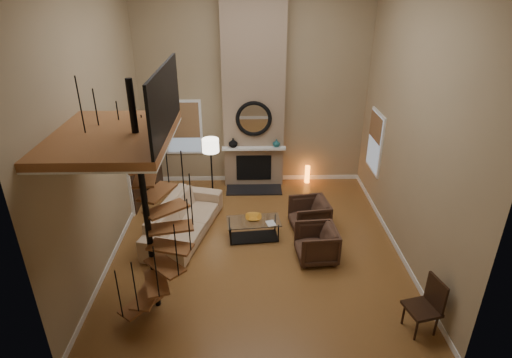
{
  "coord_description": "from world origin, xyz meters",
  "views": [
    {
      "loc": [
        -0.19,
        -7.58,
        5.28
      ],
      "look_at": [
        0.0,
        0.4,
        1.4
      ],
      "focal_mm": 29.37,
      "sensor_mm": 36.0,
      "label": 1
    }
  ],
  "objects_px": {
    "coffee_table": "(254,227)",
    "side_chair": "(427,304)",
    "armchair_far": "(320,244)",
    "accent_lamp": "(307,174)",
    "sofa": "(184,218)",
    "hutch": "(149,156)",
    "floor_lamp": "(211,151)",
    "armchair_near": "(312,215)"
  },
  "relations": [
    {
      "from": "sofa",
      "to": "side_chair",
      "type": "relative_size",
      "value": 2.54
    },
    {
      "from": "armchair_far",
      "to": "coffee_table",
      "type": "relative_size",
      "value": 0.67
    },
    {
      "from": "sofa",
      "to": "armchair_far",
      "type": "height_order",
      "value": "sofa"
    },
    {
      "from": "coffee_table",
      "to": "accent_lamp",
      "type": "relative_size",
      "value": 2.45
    },
    {
      "from": "armchair_near",
      "to": "floor_lamp",
      "type": "relative_size",
      "value": 0.48
    },
    {
      "from": "sofa",
      "to": "armchair_far",
      "type": "distance_m",
      "value": 3.07
    },
    {
      "from": "hutch",
      "to": "floor_lamp",
      "type": "height_order",
      "value": "hutch"
    },
    {
      "from": "armchair_near",
      "to": "side_chair",
      "type": "relative_size",
      "value": 0.83
    },
    {
      "from": "hutch",
      "to": "coffee_table",
      "type": "distance_m",
      "value": 3.79
    },
    {
      "from": "hutch",
      "to": "sofa",
      "type": "xyz_separation_m",
      "value": [
        1.18,
        -2.3,
        -0.55
      ]
    },
    {
      "from": "accent_lamp",
      "to": "side_chair",
      "type": "distance_m",
      "value": 5.65
    },
    {
      "from": "hutch",
      "to": "armchair_near",
      "type": "relative_size",
      "value": 2.34
    },
    {
      "from": "armchair_far",
      "to": "floor_lamp",
      "type": "bearing_deg",
      "value": -141.0
    },
    {
      "from": "coffee_table",
      "to": "side_chair",
      "type": "relative_size",
      "value": 1.21
    },
    {
      "from": "accent_lamp",
      "to": "sofa",
      "type": "bearing_deg",
      "value": -140.74
    },
    {
      "from": "hutch",
      "to": "sofa",
      "type": "distance_m",
      "value": 2.65
    },
    {
      "from": "sofa",
      "to": "coffee_table",
      "type": "height_order",
      "value": "sofa"
    },
    {
      "from": "sofa",
      "to": "accent_lamp",
      "type": "relative_size",
      "value": 5.16
    },
    {
      "from": "sofa",
      "to": "floor_lamp",
      "type": "height_order",
      "value": "floor_lamp"
    },
    {
      "from": "armchair_far",
      "to": "side_chair",
      "type": "relative_size",
      "value": 0.8
    },
    {
      "from": "side_chair",
      "to": "coffee_table",
      "type": "bearing_deg",
      "value": 135.24
    },
    {
      "from": "sofa",
      "to": "armchair_far",
      "type": "xyz_separation_m",
      "value": [
        2.9,
        -0.99,
        -0.04
      ]
    },
    {
      "from": "sofa",
      "to": "armchair_far",
      "type": "bearing_deg",
      "value": -94.36
    },
    {
      "from": "hutch",
      "to": "coffee_table",
      "type": "bearing_deg",
      "value": -42.8
    },
    {
      "from": "armchair_far",
      "to": "coffee_table",
      "type": "xyz_separation_m",
      "value": [
        -1.34,
        0.76,
        -0.07
      ]
    },
    {
      "from": "sofa",
      "to": "floor_lamp",
      "type": "distance_m",
      "value": 1.9
    },
    {
      "from": "sofa",
      "to": "accent_lamp",
      "type": "height_order",
      "value": "sofa"
    },
    {
      "from": "armchair_far",
      "to": "floor_lamp",
      "type": "relative_size",
      "value": 0.47
    },
    {
      "from": "armchair_near",
      "to": "floor_lamp",
      "type": "xyz_separation_m",
      "value": [
        -2.37,
        1.36,
        1.06
      ]
    },
    {
      "from": "sofa",
      "to": "coffee_table",
      "type": "bearing_deg",
      "value": -84.02
    },
    {
      "from": "sofa",
      "to": "armchair_near",
      "type": "relative_size",
      "value": 3.08
    },
    {
      "from": "sofa",
      "to": "side_chair",
      "type": "height_order",
      "value": "side_chair"
    },
    {
      "from": "hutch",
      "to": "floor_lamp",
      "type": "xyz_separation_m",
      "value": [
        1.72,
        -0.79,
        0.46
      ]
    },
    {
      "from": "floor_lamp",
      "to": "hutch",
      "type": "bearing_deg",
      "value": 155.26
    },
    {
      "from": "accent_lamp",
      "to": "armchair_far",
      "type": "bearing_deg",
      "value": -93.6
    },
    {
      "from": "accent_lamp",
      "to": "side_chair",
      "type": "height_order",
      "value": "side_chair"
    },
    {
      "from": "accent_lamp",
      "to": "hutch",
      "type": "bearing_deg",
      "value": -176.63
    },
    {
      "from": "sofa",
      "to": "floor_lamp",
      "type": "bearing_deg",
      "value": -5.1
    },
    {
      "from": "hutch",
      "to": "armchair_near",
      "type": "height_order",
      "value": "hutch"
    },
    {
      "from": "hutch",
      "to": "side_chair",
      "type": "bearing_deg",
      "value": -43.8
    },
    {
      "from": "coffee_table",
      "to": "floor_lamp",
      "type": "height_order",
      "value": "floor_lamp"
    },
    {
      "from": "armchair_near",
      "to": "coffee_table",
      "type": "distance_m",
      "value": 1.41
    }
  ]
}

